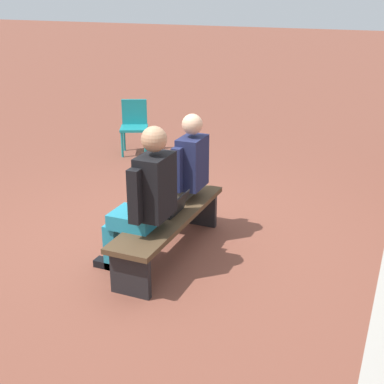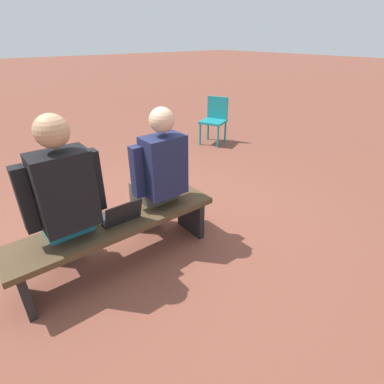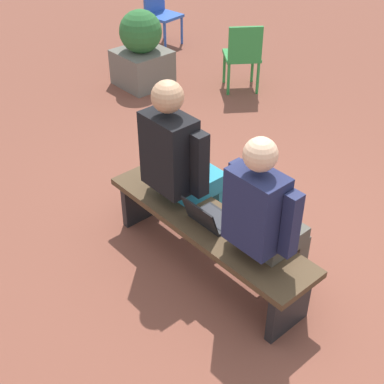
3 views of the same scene
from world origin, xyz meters
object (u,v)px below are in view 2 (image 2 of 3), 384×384
object	(u,v)px
bench	(118,230)
laptop	(120,215)
person_student	(158,175)
plastic_chair_far_left	(215,117)
person_adult	(63,200)

from	to	relation	value
bench	laptop	world-z (taller)	laptop
person_student	plastic_chair_far_left	size ratio (longest dim) A/B	1.60
plastic_chair_far_left	bench	bearing A→B (deg)	34.21
person_student	person_adult	distance (m)	0.84
bench	plastic_chair_far_left	world-z (taller)	plastic_chair_far_left
plastic_chair_far_left	laptop	bearing A→B (deg)	34.65
person_adult	plastic_chair_far_left	bearing A→B (deg)	-149.69
bench	laptop	bearing A→B (deg)	159.00
person_adult	plastic_chair_far_left	world-z (taller)	person_adult
laptop	person_student	bearing A→B (deg)	-169.87
person_student	plastic_chair_far_left	bearing A→B (deg)	-141.96
person_adult	plastic_chair_far_left	distance (m)	3.89
person_student	person_adult	size ratio (longest dim) A/B	0.95
bench	laptop	xyz separation A→B (m)	(-0.03, 0.01, 0.15)
laptop	plastic_chair_far_left	world-z (taller)	plastic_chair_far_left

